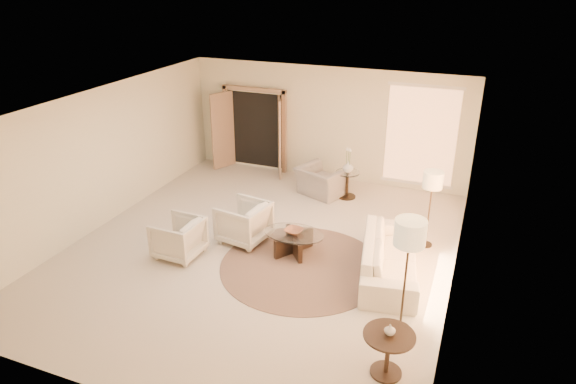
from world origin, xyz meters
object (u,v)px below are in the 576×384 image
at_px(armchair_left, 244,220).
at_px(end_vase, 390,330).
at_px(coffee_table, 294,240).
at_px(bowl, 294,231).
at_px(floor_lamp_near, 433,183).
at_px(side_table, 347,182).
at_px(floor_lamp_far, 410,238).
at_px(armchair_right, 178,236).
at_px(sofa, 390,256).
at_px(end_table, 388,347).
at_px(accent_chair, 322,177).
at_px(side_vase, 348,167).

height_order(armchair_left, end_vase, armchair_left).
distance_m(coffee_table, bowl, 0.20).
xyz_separation_m(floor_lamp_near, end_vase, (-0.01, -3.68, -0.59)).
distance_m(side_table, floor_lamp_far, 4.93).
bearing_deg(armchair_right, end_vase, 71.55).
relative_size(sofa, coffee_table, 1.98).
bearing_deg(sofa, armchair_right, 91.79).
height_order(coffee_table, bowl, bowl).
bearing_deg(armchair_left, coffee_table, 94.58).
bearing_deg(end_table, side_table, 110.82).
distance_m(sofa, accent_chair, 3.57).
bearing_deg(end_vase, armchair_right, 159.10).
relative_size(sofa, end_vase, 15.43).
relative_size(sofa, floor_lamp_near, 1.54).
distance_m(accent_chair, bowl, 2.79).
xyz_separation_m(armchair_right, end_table, (4.21, -1.61, 0.03)).
height_order(armchair_right, floor_lamp_near, floor_lamp_near).
bearing_deg(floor_lamp_far, sofa, 107.77).
relative_size(coffee_table, floor_lamp_near, 0.78).
bearing_deg(floor_lamp_far, accent_chair, 121.61).
bearing_deg(end_vase, coffee_table, 132.38).
relative_size(floor_lamp_far, side_vase, 7.05).
xyz_separation_m(accent_chair, side_vase, (0.60, 0.06, 0.31)).
distance_m(armchair_left, floor_lamp_near, 3.64).
xyz_separation_m(armchair_right, side_vase, (2.19, 3.70, 0.35)).
relative_size(armchair_right, floor_lamp_far, 0.45).
height_order(sofa, end_vase, end_vase).
xyz_separation_m(sofa, end_vase, (0.45, -2.42, 0.37)).
bearing_deg(accent_chair, side_vase, -153.31).
xyz_separation_m(floor_lamp_near, floor_lamp_far, (0.00, -2.72, 0.25)).
bearing_deg(armchair_right, accent_chair, 158.89).
xyz_separation_m(armchair_right, bowl, (1.95, 0.87, 0.05)).
height_order(accent_chair, end_table, accent_chair).
relative_size(floor_lamp_near, side_vase, 5.92).
xyz_separation_m(armchair_left, bowl, (1.08, -0.09, 0.02)).
bearing_deg(armchair_left, end_table, 61.79).
xyz_separation_m(accent_chair, end_vase, (2.62, -5.25, 0.26)).
bearing_deg(coffee_table, floor_lamp_near, 27.98).
xyz_separation_m(sofa, side_vase, (-1.56, 2.89, 0.41)).
bearing_deg(coffee_table, side_vase, 85.09).
bearing_deg(floor_lamp_far, side_table, 115.07).
bearing_deg(end_table, end_vase, 0.00).
bearing_deg(armchair_left, end_vase, 61.79).
relative_size(bowl, end_vase, 2.16).
relative_size(armchair_right, accent_chair, 0.79).
bearing_deg(bowl, side_table, 85.09).
height_order(armchair_right, end_vase, armchair_right).
height_order(end_table, end_vase, end_vase).
xyz_separation_m(side_table, floor_lamp_far, (2.03, -4.34, 1.17)).
xyz_separation_m(armchair_left, armchair_right, (-0.87, -0.96, -0.03)).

